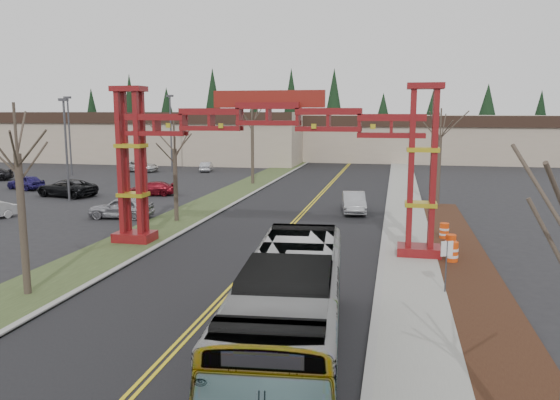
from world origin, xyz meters
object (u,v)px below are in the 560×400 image
(silver_sedan, at_px, (354,202))
(barrel_south, at_px, (452,253))
(light_pole_near, at_px, (66,142))
(parked_car_near_c, at_px, (66,188))
(bare_tree_right_far, at_px, (440,136))
(retail_building_east, at_px, (418,137))
(parked_car_near_a, at_px, (121,207))
(parked_car_far_b, at_px, (139,166))
(parked_car_far_a, at_px, (206,167))
(transit_bus, at_px, (291,311))
(street_sign, at_px, (447,257))
(bare_tree_median_near, at_px, (17,155))
(bare_tree_median_far, at_px, (252,122))
(retail_building_west, at_px, (164,136))
(gateway_arch, at_px, (269,140))
(parked_car_mid_a, at_px, (152,189))
(barrel_mid, at_px, (451,244))
(bare_tree_median_mid, at_px, (174,149))
(parked_car_mid_b, at_px, (26,182))
(barrel_north, at_px, (444,232))
(light_pole_mid, at_px, (69,130))
(light_pole_far, at_px, (171,128))

(silver_sedan, xyz_separation_m, barrel_south, (5.89, -13.15, -0.21))
(silver_sedan, relative_size, light_pole_near, 0.54)
(parked_car_near_c, relative_size, bare_tree_right_far, 0.71)
(retail_building_east, height_order, parked_car_near_a, retail_building_east)
(parked_car_far_b, bearing_deg, silver_sedan, -121.09)
(parked_car_far_a, bearing_deg, transit_bus, 100.75)
(parked_car_near_a, height_order, parked_car_far_a, parked_car_near_a)
(parked_car_near_a, bearing_deg, transit_bus, 31.51)
(street_sign, bearing_deg, transit_bus, -124.09)
(bare_tree_median_near, distance_m, bare_tree_median_far, 36.08)
(parked_car_near_a, bearing_deg, retail_building_east, 150.47)
(silver_sedan, distance_m, parked_car_near_c, 25.95)
(retail_building_west, relative_size, bare_tree_median_far, 5.30)
(silver_sedan, bearing_deg, gateway_arch, -114.56)
(silver_sedan, bearing_deg, barrel_south, -73.69)
(parked_car_mid_a, xyz_separation_m, barrel_mid, (24.59, -16.00, -0.09))
(parked_car_far_b, relative_size, bare_tree_median_mid, 0.74)
(parked_car_near_c, bearing_deg, parked_car_far_b, -160.36)
(bare_tree_median_near, bearing_deg, parked_car_near_a, 105.17)
(transit_bus, xyz_separation_m, parked_car_mid_b, (-32.46, 31.39, -0.95))
(retail_building_west, height_order, parked_car_far_b, retail_building_west)
(gateway_arch, height_order, barrel_north, gateway_arch)
(bare_tree_median_near, height_order, street_sign, bare_tree_median_near)
(gateway_arch, relative_size, transit_bus, 1.52)
(retail_building_east, relative_size, street_sign, 16.69)
(gateway_arch, relative_size, bare_tree_median_mid, 2.61)
(light_pole_mid, height_order, barrel_north, light_pole_mid)
(retail_building_west, relative_size, transit_bus, 3.84)
(light_pole_near, bearing_deg, transit_bus, -46.99)
(transit_bus, bearing_deg, parked_car_mid_a, 116.28)
(retail_building_west, height_order, light_pole_far, light_pole_far)
(retail_building_east, relative_size, light_pole_near, 4.41)
(retail_building_west, distance_m, light_pole_far, 20.12)
(parked_car_far_b, height_order, bare_tree_median_far, bare_tree_median_far)
(transit_bus, relative_size, light_pole_near, 1.39)
(parked_car_mid_a, distance_m, parked_car_far_b, 21.01)
(parked_car_near_a, relative_size, light_pole_mid, 0.49)
(parked_car_mid_b, distance_m, light_pole_mid, 12.82)
(light_pole_far, distance_m, barrel_mid, 46.89)
(parked_car_far_b, bearing_deg, parked_car_near_c, -163.88)
(gateway_arch, height_order, bare_tree_median_mid, gateway_arch)
(parked_car_mid_a, distance_m, barrel_south, 30.33)
(silver_sedan, distance_m, parked_car_far_b, 36.99)
(silver_sedan, height_order, light_pole_mid, light_pole_mid)
(parked_car_near_a, bearing_deg, street_sign, 52.00)
(bare_tree_right_far, height_order, barrel_mid, bare_tree_right_far)
(barrel_mid, bearing_deg, light_pole_mid, 144.89)
(parked_car_far_b, height_order, barrel_mid, parked_car_far_b)
(gateway_arch, height_order, parked_car_far_a, gateway_arch)
(bare_tree_median_far, relative_size, bare_tree_right_far, 1.12)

